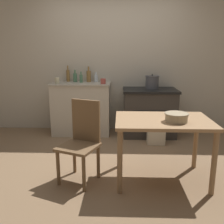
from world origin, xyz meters
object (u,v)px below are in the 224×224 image
object	(u,v)px
flour_sack	(156,133)
bottle_mid_left	(81,78)
work_table	(163,128)
cup_center_right	(57,81)
bottle_left	(89,76)
mixing_bowl_large	(176,117)
bottle_far_left	(96,78)
bottle_center_left	(75,77)
chair	(82,139)
cup_mid_right	(103,81)
bottle_center	(68,75)
stove	(149,112)
stock_pot	(152,82)

from	to	relation	value
flour_sack	bottle_mid_left	distance (m)	1.64
work_table	cup_center_right	bearing A→B (deg)	134.51
flour_sack	bottle_left	bearing A→B (deg)	149.58
flour_sack	cup_center_right	distance (m)	1.92
work_table	cup_center_right	distance (m)	2.29
mixing_bowl_large	bottle_far_left	xyz separation A→B (m)	(-1.05, 1.99, 0.21)
bottle_center_left	cup_center_right	xyz separation A→B (m)	(-0.28, -0.23, -0.03)
chair	flour_sack	xyz separation A→B (m)	(1.02, 1.19, -0.31)
bottle_mid_left	cup_mid_right	xyz separation A→B (m)	(0.41, -0.18, -0.03)
bottle_center	cup_center_right	size ratio (longest dim) A/B	2.91
mixing_bowl_large	bottle_center_left	size ratio (longest dim) A/B	1.17
mixing_bowl_large	bottle_mid_left	xyz separation A→B (m)	(-1.30, 1.85, 0.22)
chair	cup_center_right	xyz separation A→B (m)	(-0.66, 1.62, 0.49)
bottle_left	stove	bearing A→B (deg)	-10.59
bottle_left	bottle_mid_left	size ratio (longest dim) A/B	1.44
bottle_left	bottle_center_left	size ratio (longest dim) A/B	1.28
flour_sack	mixing_bowl_large	world-z (taller)	mixing_bowl_large
bottle_center_left	mixing_bowl_large	bearing A→B (deg)	-53.60
work_table	stock_pot	bearing A→B (deg)	87.41
bottle_center_left	bottle_left	bearing A→B (deg)	4.62
mixing_bowl_large	bottle_far_left	distance (m)	2.26
mixing_bowl_large	bottle_mid_left	world-z (taller)	bottle_mid_left
work_table	stock_pot	world-z (taller)	stock_pot
bottle_left	bottle_mid_left	bearing A→B (deg)	-139.10
bottle_far_left	mixing_bowl_large	bearing A→B (deg)	-62.13
bottle_center_left	cup_mid_right	world-z (taller)	bottle_center_left
stove	bottle_left	xyz separation A→B (m)	(-1.10, 0.21, 0.62)
stove	flour_sack	distance (m)	0.54
stove	bottle_left	size ratio (longest dim) A/B	3.35
bottle_center_left	bottle_mid_left	bearing A→B (deg)	-35.44
mixing_bowl_large	stock_pot	bearing A→B (deg)	91.42
cup_mid_right	stock_pot	bearing A→B (deg)	8.99
stock_pot	bottle_left	bearing A→B (deg)	172.58
mixing_bowl_large	bottle_center	size ratio (longest dim) A/B	0.87
stock_pot	cup_mid_right	distance (m)	0.86
bottle_mid_left	bottle_center_left	xyz separation A→B (m)	(-0.12, 0.09, 0.01)
chair	cup_center_right	world-z (taller)	cup_center_right
flour_sack	bottle_left	distance (m)	1.60
bottle_mid_left	bottle_center	world-z (taller)	bottle_center
stove	cup_center_right	size ratio (longest dim) A/B	9.31
bottle_far_left	chair	bearing A→B (deg)	-89.67
bottle_far_left	bottle_mid_left	bearing A→B (deg)	-151.08
stove	bottle_far_left	world-z (taller)	bottle_far_left
bottle_far_left	bottle_mid_left	xyz separation A→B (m)	(-0.25, -0.14, 0.01)
stock_pot	cup_mid_right	size ratio (longest dim) A/B	2.76
cup_mid_right	mixing_bowl_large	bearing A→B (deg)	-61.78
work_table	flour_sack	world-z (taller)	work_table
stock_pot	mixing_bowl_large	xyz separation A→B (m)	(0.04, -1.81, -0.16)
stock_pot	bottle_left	size ratio (longest dim) A/B	0.90
work_table	chair	distance (m)	0.93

